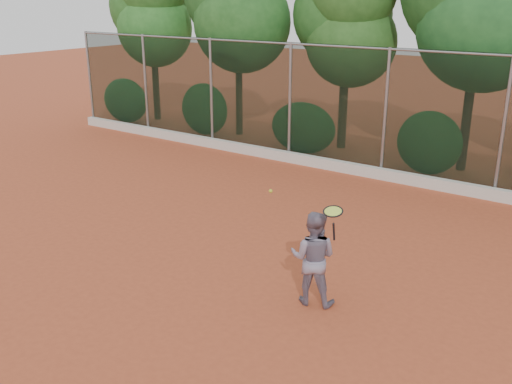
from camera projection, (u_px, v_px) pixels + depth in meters
The scene contains 7 objects.
ground at pixel (224, 271), 10.38m from camera, with size 80.00×80.00×0.00m, color #B04A29.
concrete_curb at pixel (378, 173), 15.60m from camera, with size 24.00×0.20×0.30m, color beige.
tennis_player at pixel (313, 258), 9.11m from camera, with size 0.77×0.60×1.58m, color gray.
chainlink_fence at pixel (385, 110), 15.18m from camera, with size 24.09×0.09×3.50m.
foliage_backdrop at pixel (402, 9), 16.18m from camera, with size 23.70×3.63×7.55m.
tennis_racket at pixel (333, 214), 8.52m from camera, with size 0.36×0.35×0.56m.
tennis_ball_in_flight at pixel (271, 191), 9.93m from camera, with size 0.07×0.07×0.07m.
Camera 1 is at (5.85, -7.30, 4.76)m, focal length 40.00 mm.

